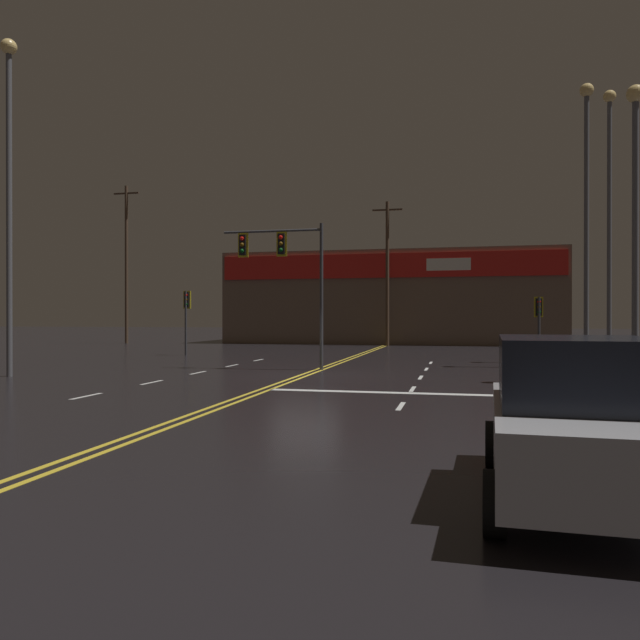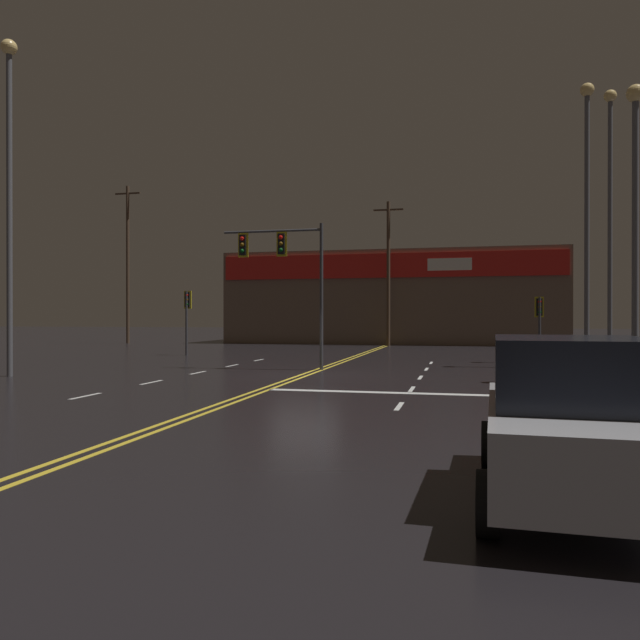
{
  "view_description": "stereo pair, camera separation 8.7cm",
  "coord_description": "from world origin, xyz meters",
  "px_view_note": "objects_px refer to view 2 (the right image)",
  "views": [
    {
      "loc": [
        5.61,
        -22.01,
        2.11
      ],
      "look_at": [
        0.0,
        2.51,
        2.0
      ],
      "focal_mm": 35.0,
      "sensor_mm": 36.0,
      "label": 1
    },
    {
      "loc": [
        5.7,
        -21.99,
        2.11
      ],
      "look_at": [
        0.0,
        2.51,
        2.0
      ],
      "focal_mm": 35.0,
      "sensor_mm": 36.0,
      "label": 2
    }
  ],
  "objects_px": {
    "streetlight_near_left": "(587,192)",
    "parked_car": "(570,419)",
    "traffic_signal_corner_northwest": "(187,308)",
    "streetlight_near_right": "(9,168)",
    "traffic_signal_median": "(282,259)",
    "streetlight_median_approach": "(610,195)",
    "streetlight_far_left": "(635,193)",
    "traffic_signal_corner_northeast": "(539,314)"
  },
  "relations": [
    {
      "from": "traffic_signal_median",
      "to": "streetlight_median_approach",
      "type": "bearing_deg",
      "value": 24.54
    },
    {
      "from": "streetlight_near_right",
      "to": "streetlight_median_approach",
      "type": "relative_size",
      "value": 0.97
    },
    {
      "from": "streetlight_near_right",
      "to": "traffic_signal_corner_northwest",
      "type": "bearing_deg",
      "value": 86.36
    },
    {
      "from": "traffic_signal_corner_northeast",
      "to": "parked_car",
      "type": "xyz_separation_m",
      "value": [
        -2.32,
        -23.99,
        -1.32
      ]
    },
    {
      "from": "streetlight_near_right",
      "to": "parked_car",
      "type": "relative_size",
      "value": 2.75
    },
    {
      "from": "streetlight_near_left",
      "to": "streetlight_far_left",
      "type": "height_order",
      "value": "streetlight_near_left"
    },
    {
      "from": "streetlight_median_approach",
      "to": "streetlight_far_left",
      "type": "bearing_deg",
      "value": -97.49
    },
    {
      "from": "traffic_signal_corner_northwest",
      "to": "streetlight_median_approach",
      "type": "height_order",
      "value": "streetlight_median_approach"
    },
    {
      "from": "streetlight_near_right",
      "to": "streetlight_far_left",
      "type": "relative_size",
      "value": 1.28
    },
    {
      "from": "traffic_signal_median",
      "to": "traffic_signal_corner_northwest",
      "type": "distance_m",
      "value": 11.12
    },
    {
      "from": "traffic_signal_corner_northwest",
      "to": "streetlight_near_right",
      "type": "distance_m",
      "value": 13.75
    },
    {
      "from": "streetlight_near_left",
      "to": "parked_car",
      "type": "relative_size",
      "value": 2.7
    },
    {
      "from": "traffic_signal_corner_northwest",
      "to": "streetlight_near_right",
      "type": "xyz_separation_m",
      "value": [
        -0.82,
        -12.86,
        4.79
      ]
    },
    {
      "from": "traffic_signal_corner_northeast",
      "to": "parked_car",
      "type": "height_order",
      "value": "traffic_signal_corner_northeast"
    },
    {
      "from": "parked_car",
      "to": "streetlight_near_left",
      "type": "bearing_deg",
      "value": 79.4
    },
    {
      "from": "traffic_signal_corner_northeast",
      "to": "streetlight_near_left",
      "type": "bearing_deg",
      "value": -70.65
    },
    {
      "from": "traffic_signal_corner_northeast",
      "to": "traffic_signal_corner_northwest",
      "type": "bearing_deg",
      "value": 178.8
    },
    {
      "from": "streetlight_near_right",
      "to": "streetlight_median_approach",
      "type": "xyz_separation_m",
      "value": [
        22.24,
        11.36,
        0.22
      ]
    },
    {
      "from": "traffic_signal_corner_northeast",
      "to": "streetlight_far_left",
      "type": "height_order",
      "value": "streetlight_far_left"
    },
    {
      "from": "traffic_signal_corner_northeast",
      "to": "streetlight_near_right",
      "type": "distance_m",
      "value": 23.57
    },
    {
      "from": "traffic_signal_corner_northwest",
      "to": "traffic_signal_corner_northeast",
      "type": "height_order",
      "value": "traffic_signal_corner_northwest"
    },
    {
      "from": "traffic_signal_corner_northeast",
      "to": "streetlight_near_right",
      "type": "bearing_deg",
      "value": -147.16
    },
    {
      "from": "traffic_signal_corner_northwest",
      "to": "streetlight_near_right",
      "type": "bearing_deg",
      "value": -93.64
    },
    {
      "from": "traffic_signal_corner_northeast",
      "to": "streetlight_far_left",
      "type": "bearing_deg",
      "value": -80.75
    },
    {
      "from": "traffic_signal_median",
      "to": "streetlight_far_left",
      "type": "height_order",
      "value": "streetlight_far_left"
    },
    {
      "from": "streetlight_near_right",
      "to": "streetlight_median_approach",
      "type": "height_order",
      "value": "streetlight_median_approach"
    },
    {
      "from": "traffic_signal_corner_northwest",
      "to": "traffic_signal_corner_northeast",
      "type": "relative_size",
      "value": 1.15
    },
    {
      "from": "streetlight_median_approach",
      "to": "parked_car",
      "type": "bearing_deg",
      "value": -102.89
    },
    {
      "from": "traffic_signal_corner_northeast",
      "to": "streetlight_median_approach",
      "type": "bearing_deg",
      "value": -21.0
    },
    {
      "from": "streetlight_median_approach",
      "to": "streetlight_far_left",
      "type": "distance_m",
      "value": 9.49
    },
    {
      "from": "traffic_signal_median",
      "to": "streetlight_far_left",
      "type": "xyz_separation_m",
      "value": [
        12.44,
        -3.04,
        1.53
      ]
    },
    {
      "from": "streetlight_median_approach",
      "to": "parked_car",
      "type": "relative_size",
      "value": 2.84
    },
    {
      "from": "traffic_signal_corner_northeast",
      "to": "streetlight_near_left",
      "type": "xyz_separation_m",
      "value": [
        1.41,
        -4.02,
        5.03
      ]
    },
    {
      "from": "streetlight_far_left",
      "to": "parked_car",
      "type": "relative_size",
      "value": 2.15
    },
    {
      "from": "traffic_signal_corner_northwest",
      "to": "streetlight_far_left",
      "type": "relative_size",
      "value": 0.38
    },
    {
      "from": "traffic_signal_corner_northeast",
      "to": "streetlight_far_left",
      "type": "xyz_separation_m",
      "value": [
        1.69,
        -10.39,
        3.73
      ]
    },
    {
      "from": "traffic_signal_corner_northwest",
      "to": "traffic_signal_corner_northeast",
      "type": "bearing_deg",
      "value": -1.2
    },
    {
      "from": "streetlight_near_left",
      "to": "streetlight_far_left",
      "type": "bearing_deg",
      "value": -87.49
    },
    {
      "from": "traffic_signal_corner_northeast",
      "to": "streetlight_near_left",
      "type": "relative_size",
      "value": 0.26
    },
    {
      "from": "streetlight_median_approach",
      "to": "parked_car",
      "type": "distance_m",
      "value": 24.4
    },
    {
      "from": "streetlight_near_left",
      "to": "streetlight_near_right",
      "type": "relative_size",
      "value": 0.98
    },
    {
      "from": "parked_car",
      "to": "traffic_signal_median",
      "type": "bearing_deg",
      "value": 116.85
    }
  ]
}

